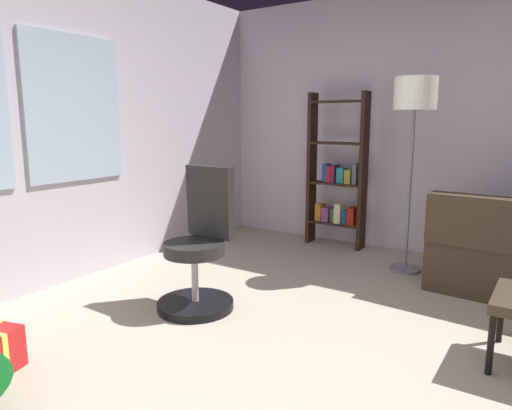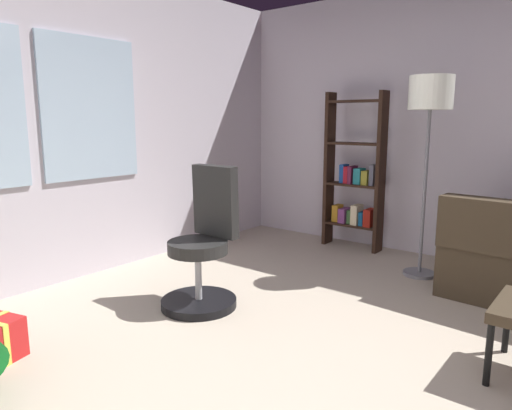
{
  "view_description": "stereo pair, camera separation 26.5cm",
  "coord_description": "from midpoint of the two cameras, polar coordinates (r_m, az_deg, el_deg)",
  "views": [
    {
      "loc": [
        -2.36,
        -0.67,
        1.38
      ],
      "look_at": [
        0.18,
        1.01,
        0.82
      ],
      "focal_mm": 32.88,
      "sensor_mm": 36.0,
      "label": 1
    },
    {
      "loc": [
        -2.21,
        -0.88,
        1.38
      ],
      "look_at": [
        0.18,
        1.01,
        0.82
      ],
      "focal_mm": 32.88,
      "sensor_mm": 36.0,
      "label": 2
    }
  ],
  "objects": [
    {
      "name": "wall_right_with_frames",
      "position": [
        4.93,
        24.7,
        8.94
      ],
      "size": [
        0.12,
        5.59,
        2.66
      ],
      "color": "silver",
      "rests_on": "ground_plane"
    },
    {
      "name": "bookshelf",
      "position": [
        5.12,
        8.42,
        3.13
      ],
      "size": [
        0.18,
        0.64,
        1.66
      ],
      "color": "black",
      "rests_on": "ground_plane"
    },
    {
      "name": "wall_back_with_windows",
      "position": [
        4.27,
        -24.84,
        8.92
      ],
      "size": [
        5.07,
        0.12,
        2.66
      ],
      "color": "silver",
      "rests_on": "ground_plane"
    },
    {
      "name": "floor_lamp",
      "position": [
        4.32,
        17.05,
        11.29
      ],
      "size": [
        0.36,
        0.36,
        1.73
      ],
      "color": "slate",
      "rests_on": "ground_plane"
    },
    {
      "name": "office_chair",
      "position": [
        3.49,
        -9.04,
        -5.92
      ],
      "size": [
        0.56,
        0.56,
        1.04
      ],
      "color": "black",
      "rests_on": "ground_plane"
    },
    {
      "name": "ground_plane",
      "position": [
        2.8,
        13.44,
        -20.5
      ],
      "size": [
        5.07,
        5.59,
        0.1
      ],
      "primitive_type": "cube",
      "color": "#BFAF9B"
    }
  ]
}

